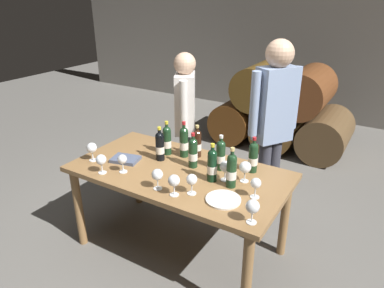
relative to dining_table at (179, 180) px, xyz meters
name	(u,v)px	position (x,y,z in m)	size (l,w,h in m)	color
ground_plane	(180,247)	(0.00, 0.00, -0.67)	(14.00, 14.00, 0.00)	#66635E
cellar_back_wall	(318,34)	(0.00, 4.20, 0.73)	(10.00, 0.24, 2.80)	gray
barrel_stack	(281,111)	(0.00, 2.60, -0.15)	(1.86, 0.90, 1.15)	#5D3412
dining_table	(179,180)	(0.00, 0.00, 0.00)	(1.70, 0.90, 0.76)	olive
wine_bottle_0	(160,146)	(-0.24, 0.08, 0.22)	(0.07, 0.07, 0.29)	black
wine_bottle_1	(212,165)	(0.30, -0.01, 0.22)	(0.07, 0.07, 0.30)	black
wine_bottle_2	(197,143)	(-0.01, 0.30, 0.21)	(0.07, 0.07, 0.28)	black
wine_bottle_3	(184,142)	(-0.10, 0.24, 0.23)	(0.07, 0.07, 0.31)	#19381E
wine_bottle_4	(232,170)	(0.46, -0.01, 0.22)	(0.07, 0.07, 0.31)	#19381E
wine_bottle_5	(193,152)	(0.06, 0.11, 0.22)	(0.07, 0.07, 0.29)	#19381E
wine_bottle_6	(221,155)	(0.27, 0.19, 0.22)	(0.07, 0.07, 0.29)	#19381E
wine_bottle_7	(167,140)	(-0.25, 0.20, 0.22)	(0.07, 0.07, 0.30)	#19381E
wine_bottle_8	(253,157)	(0.50, 0.28, 0.22)	(0.07, 0.07, 0.29)	#19381E
wine_glass_0	(157,175)	(0.03, -0.32, 0.20)	(0.08, 0.08, 0.16)	white
wine_glass_1	(256,184)	(0.66, -0.06, 0.20)	(0.07, 0.07, 0.15)	white
wine_glass_2	(174,181)	(0.18, -0.33, 0.20)	(0.08, 0.08, 0.16)	white
wine_glass_3	(225,167)	(0.38, 0.04, 0.20)	(0.08, 0.08, 0.16)	white
wine_glass_4	(92,148)	(-0.70, -0.23, 0.20)	(0.08, 0.08, 0.16)	white
wine_glass_5	(122,160)	(-0.35, -0.25, 0.20)	(0.07, 0.07, 0.15)	white
wine_glass_6	(245,168)	(0.51, 0.10, 0.20)	(0.09, 0.09, 0.16)	white
wine_glass_7	(101,160)	(-0.48, -0.35, 0.20)	(0.08, 0.08, 0.16)	white
wine_glass_8	(253,207)	(0.75, -0.34, 0.20)	(0.09, 0.09, 0.16)	white
wine_glass_9	(192,180)	(0.27, -0.25, 0.20)	(0.08, 0.08, 0.15)	white
tasting_notebook	(126,159)	(-0.47, -0.09, 0.11)	(0.22, 0.16, 0.03)	#4C5670
serving_plate	(223,199)	(0.50, -0.21, 0.10)	(0.24, 0.24, 0.01)	white
sommelier_presenting	(273,119)	(0.48, 0.75, 0.37)	(0.32, 0.43, 1.72)	#383842
taster_seated_left	(185,116)	(-0.39, 0.72, 0.25)	(0.31, 0.44, 1.54)	#383842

